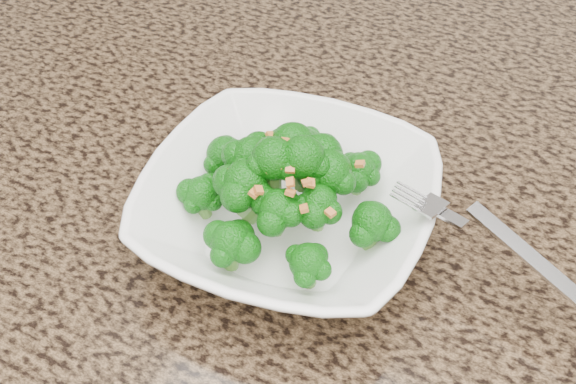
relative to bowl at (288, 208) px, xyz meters
The scene contains 5 objects.
granite_counter 0.10m from the bowl, 32.41° to the left, with size 1.64×1.04×0.03m, color brown.
bowl is the anchor object (origin of this frame).
broccoli_pile 0.07m from the bowl, ahead, with size 0.22×0.22×0.07m, color #0E630B, non-canonical shape.
garlic_topping 0.10m from the bowl, ahead, with size 0.13×0.13×0.01m, color #C4722F, non-canonical shape.
fork 0.15m from the bowl, ahead, with size 0.19×0.03×0.01m, color silver, non-canonical shape.
Camera 1 is at (0.12, -0.14, 1.38)m, focal length 45.00 mm.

